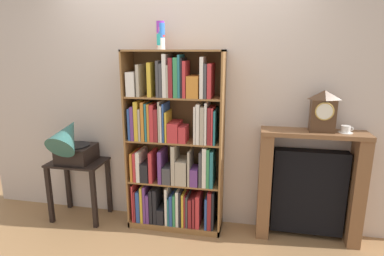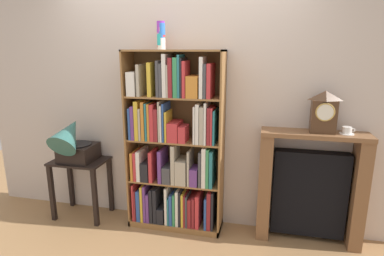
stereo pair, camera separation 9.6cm
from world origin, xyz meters
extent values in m
cube|color=#997047|center=(0.00, 0.00, -0.01)|extent=(7.80, 6.40, 0.02)
cube|color=beige|center=(0.12, 0.27, 1.31)|extent=(4.80, 0.08, 2.62)
cube|color=olive|center=(-0.47, 0.07, 0.91)|extent=(0.02, 0.32, 1.82)
cube|color=olive|center=(0.47, 0.07, 0.91)|extent=(0.02, 0.32, 1.82)
cube|color=brown|center=(0.00, 0.23, 0.91)|extent=(0.96, 0.01, 1.82)
cube|color=olive|center=(0.00, 0.07, 1.81)|extent=(0.96, 0.32, 0.02)
cube|color=olive|center=(0.00, 0.07, 0.03)|extent=(0.96, 0.32, 0.06)
cube|color=#C63338|center=(-0.43, 0.05, 0.26)|extent=(0.02, 0.26, 0.40)
cube|color=maroon|center=(-0.41, 0.05, 0.23)|extent=(0.02, 0.26, 0.34)
cube|color=#2D519E|center=(-0.37, 0.03, 0.23)|extent=(0.04, 0.22, 0.34)
cube|color=gold|center=(-0.33, 0.06, 0.25)|extent=(0.03, 0.27, 0.39)
cube|color=#663884|center=(-0.30, 0.06, 0.26)|extent=(0.03, 0.28, 0.40)
cube|color=#663884|center=(-0.27, 0.05, 0.22)|extent=(0.03, 0.26, 0.31)
cube|color=black|center=(-0.23, 0.04, 0.24)|extent=(0.03, 0.24, 0.37)
cube|color=black|center=(-0.19, 0.05, 0.25)|extent=(0.04, 0.25, 0.37)
cube|color=black|center=(-0.13, 0.03, 0.14)|extent=(0.07, 0.21, 0.16)
cube|color=white|center=(-0.07, 0.04, 0.26)|extent=(0.02, 0.23, 0.40)
cube|color=teal|center=(-0.04, 0.04, 0.21)|extent=(0.02, 0.24, 0.29)
cube|color=#2D519E|center=(-0.02, 0.03, 0.22)|extent=(0.03, 0.22, 0.33)
cube|color=#388E56|center=(0.01, 0.04, 0.23)|extent=(0.02, 0.23, 0.34)
cube|color=white|center=(0.05, 0.05, 0.25)|extent=(0.03, 0.25, 0.38)
cube|color=black|center=(0.08, 0.05, 0.25)|extent=(0.02, 0.26, 0.38)
cube|color=gold|center=(0.10, 0.06, 0.24)|extent=(0.02, 0.28, 0.36)
cube|color=maroon|center=(0.13, 0.03, 0.23)|extent=(0.02, 0.21, 0.34)
cube|color=#424247|center=(0.15, 0.05, 0.23)|extent=(0.02, 0.25, 0.33)
cube|color=maroon|center=(0.18, 0.06, 0.21)|extent=(0.03, 0.28, 0.31)
cube|color=maroon|center=(0.22, 0.04, 0.22)|extent=(0.03, 0.23, 0.33)
cube|color=#C63338|center=(0.26, 0.06, 0.23)|extent=(0.04, 0.27, 0.35)
cube|color=#2D519E|center=(0.34, 0.04, 0.23)|extent=(0.02, 0.23, 0.33)
cube|color=maroon|center=(0.38, 0.03, 0.26)|extent=(0.04, 0.22, 0.40)
cube|color=black|center=(0.41, 0.04, 0.26)|extent=(0.02, 0.24, 0.40)
cube|color=olive|center=(0.00, 0.07, 0.51)|extent=(0.93, 0.30, 0.02)
cube|color=orange|center=(-0.42, 0.04, 0.66)|extent=(0.03, 0.24, 0.30)
cube|color=#C63338|center=(-0.39, 0.05, 0.66)|extent=(0.03, 0.25, 0.30)
cube|color=white|center=(-0.35, 0.06, 0.67)|extent=(0.04, 0.27, 0.31)
cube|color=black|center=(-0.29, 0.04, 0.61)|extent=(0.08, 0.22, 0.19)
cube|color=#C63338|center=(-0.22, 0.03, 0.67)|extent=(0.03, 0.22, 0.32)
cube|color=#663884|center=(-0.13, 0.05, 0.68)|extent=(0.04, 0.26, 0.33)
cube|color=#424247|center=(-0.06, 0.03, 0.60)|extent=(0.08, 0.21, 0.17)
cube|color=#B2A893|center=(0.01, 0.04, 0.71)|extent=(0.04, 0.23, 0.40)
cube|color=#B2A893|center=(0.09, 0.05, 0.64)|extent=(0.11, 0.25, 0.25)
cube|color=#B2A893|center=(0.17, 0.04, 0.69)|extent=(0.02, 0.23, 0.35)
cube|color=#663884|center=(0.22, 0.02, 0.60)|extent=(0.08, 0.19, 0.18)
cube|color=#424247|center=(0.28, 0.06, 0.69)|extent=(0.03, 0.27, 0.35)
cube|color=white|center=(0.32, 0.05, 0.71)|extent=(0.04, 0.25, 0.40)
cube|color=#388E56|center=(0.36, 0.03, 0.71)|extent=(0.03, 0.21, 0.39)
cube|color=teal|center=(0.39, 0.06, 0.70)|extent=(0.03, 0.27, 0.37)
cube|color=olive|center=(0.00, 0.07, 0.94)|extent=(0.93, 0.30, 0.02)
cube|color=#2D519E|center=(-0.42, 0.04, 1.11)|extent=(0.02, 0.24, 0.32)
cube|color=#663884|center=(-0.39, 0.04, 1.12)|extent=(0.03, 0.24, 0.34)
cube|color=gold|center=(-0.35, 0.04, 1.14)|extent=(0.04, 0.24, 0.39)
cube|color=#B2A893|center=(-0.32, 0.05, 1.11)|extent=(0.02, 0.25, 0.32)
cube|color=orange|center=(-0.29, 0.03, 1.14)|extent=(0.03, 0.22, 0.38)
cube|color=teal|center=(-0.25, 0.03, 1.13)|extent=(0.02, 0.22, 0.37)
cube|color=orange|center=(-0.23, 0.04, 1.13)|extent=(0.02, 0.23, 0.37)
cube|color=#C63338|center=(-0.19, 0.05, 1.13)|extent=(0.04, 0.25, 0.36)
cube|color=maroon|center=(-0.15, 0.04, 1.11)|extent=(0.04, 0.23, 0.32)
cube|color=#B2A893|center=(-0.12, 0.04, 1.15)|extent=(0.02, 0.23, 0.39)
cube|color=white|center=(-0.10, 0.05, 1.13)|extent=(0.02, 0.26, 0.35)
cube|color=#2D519E|center=(-0.08, 0.04, 1.14)|extent=(0.02, 0.24, 0.37)
cube|color=gold|center=(-0.05, 0.03, 1.10)|extent=(0.02, 0.22, 0.30)
cube|color=#C63338|center=(0.01, 0.04, 1.04)|extent=(0.10, 0.24, 0.19)
cube|color=#C63338|center=(0.10, 0.02, 1.03)|extent=(0.07, 0.18, 0.16)
cube|color=white|center=(0.22, 0.06, 1.13)|extent=(0.02, 0.27, 0.36)
cube|color=white|center=(0.25, 0.04, 1.14)|extent=(0.03, 0.24, 0.38)
cube|color=#B2A893|center=(0.30, 0.04, 1.13)|extent=(0.04, 0.23, 0.36)
cube|color=white|center=(0.33, 0.06, 1.15)|extent=(0.02, 0.28, 0.40)
cube|color=maroon|center=(0.36, 0.04, 1.13)|extent=(0.03, 0.23, 0.35)
cube|color=#C63338|center=(0.39, 0.04, 1.13)|extent=(0.02, 0.24, 0.35)
cube|color=teal|center=(0.41, 0.06, 1.11)|extent=(0.02, 0.28, 0.33)
cube|color=olive|center=(0.00, 0.07, 1.38)|extent=(0.93, 0.30, 0.02)
cube|color=white|center=(-0.39, 0.02, 1.50)|extent=(0.09, 0.20, 0.23)
cube|color=#B2A893|center=(-0.32, 0.03, 1.54)|extent=(0.03, 0.21, 0.30)
cube|color=gold|center=(-0.21, 0.04, 1.55)|extent=(0.04, 0.24, 0.32)
cube|color=#424247|center=(-0.13, 0.05, 1.56)|extent=(0.03, 0.26, 0.34)
cube|color=#424247|center=(-0.10, 0.05, 1.54)|extent=(0.03, 0.26, 0.31)
cube|color=white|center=(-0.06, 0.06, 1.58)|extent=(0.04, 0.27, 0.40)
cube|color=#B2A893|center=(-0.03, 0.03, 1.54)|extent=(0.02, 0.22, 0.30)
cube|color=maroon|center=(0.00, 0.06, 1.57)|extent=(0.04, 0.27, 0.36)
cube|color=#388E56|center=(0.05, 0.06, 1.57)|extent=(0.04, 0.27, 0.37)
cube|color=teal|center=(0.08, 0.03, 1.58)|extent=(0.02, 0.21, 0.39)
cube|color=black|center=(0.10, 0.04, 1.57)|extent=(0.02, 0.23, 0.36)
cube|color=#C63338|center=(0.13, 0.03, 1.55)|extent=(0.03, 0.21, 0.34)
cube|color=orange|center=(0.20, 0.05, 1.49)|extent=(0.11, 0.25, 0.20)
cube|color=white|center=(0.29, 0.03, 1.57)|extent=(0.03, 0.21, 0.37)
cube|color=#424247|center=(0.32, 0.04, 1.54)|extent=(0.03, 0.24, 0.31)
cube|color=#C63338|center=(0.36, 0.06, 1.54)|extent=(0.04, 0.28, 0.31)
cylinder|color=white|center=(-0.12, 0.08, 1.88)|extent=(0.08, 0.08, 0.11)
cylinder|color=red|center=(-0.13, 0.09, 1.89)|extent=(0.08, 0.08, 0.11)
cylinder|color=#28B2B7|center=(-0.13, 0.08, 1.91)|extent=(0.08, 0.08, 0.11)
cylinder|color=blue|center=(-0.13, 0.08, 1.93)|extent=(0.08, 0.08, 0.11)
cylinder|color=green|center=(-0.13, 0.08, 1.95)|extent=(0.08, 0.08, 0.11)
cylinder|color=pink|center=(-0.13, 0.08, 1.97)|extent=(0.08, 0.08, 0.11)
cylinder|color=red|center=(-0.12, 0.08, 1.99)|extent=(0.08, 0.08, 0.11)
cylinder|color=blue|center=(-0.12, 0.08, 2.01)|extent=(0.08, 0.08, 0.11)
cylinder|color=purple|center=(-0.13, 0.08, 2.03)|extent=(0.08, 0.08, 0.11)
cube|color=black|center=(-1.07, 0.03, 0.64)|extent=(0.58, 0.40, 0.02)
cube|color=black|center=(-1.33, -0.14, 0.32)|extent=(0.04, 0.04, 0.63)
cube|color=black|center=(-0.82, -0.14, 0.32)|extent=(0.04, 0.04, 0.63)
cube|color=black|center=(-1.33, 0.20, 0.32)|extent=(0.04, 0.04, 0.63)
cube|color=black|center=(-0.82, 0.20, 0.32)|extent=(0.04, 0.04, 0.63)
cube|color=black|center=(-1.07, 0.03, 0.74)|extent=(0.35, 0.34, 0.17)
cylinder|color=black|center=(-1.07, 0.03, 0.84)|extent=(0.29, 0.29, 0.01)
cylinder|color=#2D605B|center=(-1.07, -0.02, 0.86)|extent=(0.03, 0.03, 0.06)
cone|color=#2D605B|center=(-1.07, -0.11, 0.99)|extent=(0.30, 0.46, 0.45)
cube|color=brown|center=(1.32, 0.10, 1.07)|extent=(0.96, 0.27, 0.04)
cube|color=brown|center=(0.90, 0.10, 0.53)|extent=(0.12, 0.24, 1.05)
cube|color=brown|center=(1.74, 0.10, 0.53)|extent=(0.12, 0.24, 1.05)
cube|color=black|center=(1.32, 0.14, 0.47)|extent=(0.68, 0.13, 0.84)
cube|color=#472D1C|center=(1.37, 0.10, 1.24)|extent=(0.22, 0.12, 0.29)
pyramid|color=#472D1C|center=(1.37, 0.10, 1.43)|extent=(0.22, 0.12, 0.09)
cylinder|color=silver|center=(1.37, 0.04, 1.29)|extent=(0.15, 0.01, 0.15)
torus|color=#B79347|center=(1.37, 0.03, 1.29)|extent=(0.16, 0.01, 0.16)
cylinder|color=white|center=(1.58, 0.10, 1.10)|extent=(0.13, 0.13, 0.01)
cylinder|color=white|center=(1.58, 0.10, 1.13)|extent=(0.08, 0.08, 0.06)
torus|color=white|center=(1.63, 0.10, 1.13)|extent=(0.04, 0.01, 0.04)
camera|label=1|loc=(0.77, -2.89, 1.82)|focal=29.74mm
camera|label=2|loc=(0.87, -2.87, 1.82)|focal=29.74mm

